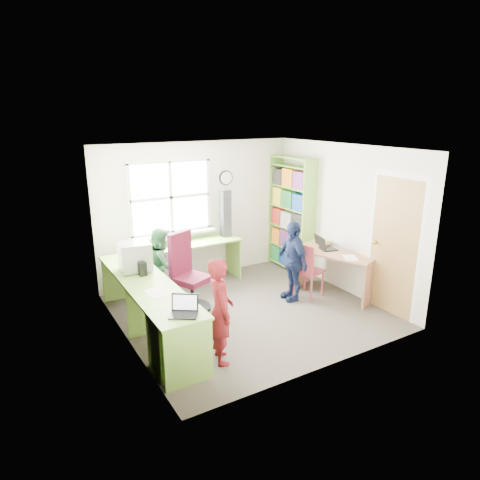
{
  "coord_description": "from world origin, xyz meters",
  "views": [
    {
      "loc": [
        -3.07,
        -4.96,
        2.86
      ],
      "look_at": [
        0.0,
        0.25,
        1.05
      ],
      "focal_mm": 32.0,
      "sensor_mm": 36.0,
      "label": 1
    }
  ],
  "objects_px": {
    "potted_plant": "(166,238)",
    "person_red": "(220,311)",
    "cd_tower": "(225,213)",
    "person_green": "(162,265)",
    "wooden_chair": "(306,269)",
    "swivel_chair": "(187,277)",
    "laptop_right": "(324,246)",
    "crt_monitor": "(135,256)",
    "right_desk": "(335,264)",
    "bookshelf": "(291,217)",
    "person_navy": "(293,261)",
    "l_desk": "(172,310)",
    "laptop_left": "(184,310)"
  },
  "relations": [
    {
      "from": "bookshelf",
      "to": "person_green",
      "type": "relative_size",
      "value": 1.77
    },
    {
      "from": "wooden_chair",
      "to": "person_green",
      "type": "relative_size",
      "value": 0.76
    },
    {
      "from": "potted_plant",
      "to": "person_green",
      "type": "bearing_deg",
      "value": -119.54
    },
    {
      "from": "bookshelf",
      "to": "wooden_chair",
      "type": "xyz_separation_m",
      "value": [
        -0.59,
        -1.21,
        -0.51
      ]
    },
    {
      "from": "swivel_chair",
      "to": "wooden_chair",
      "type": "height_order",
      "value": "swivel_chair"
    },
    {
      "from": "cd_tower",
      "to": "potted_plant",
      "type": "height_order",
      "value": "cd_tower"
    },
    {
      "from": "swivel_chair",
      "to": "potted_plant",
      "type": "distance_m",
      "value": 0.93
    },
    {
      "from": "l_desk",
      "to": "bookshelf",
      "type": "bearing_deg",
      "value": 26.43
    },
    {
      "from": "bookshelf",
      "to": "person_navy",
      "type": "xyz_separation_m",
      "value": [
        -0.82,
        -1.14,
        -0.37
      ]
    },
    {
      "from": "l_desk",
      "to": "laptop_right",
      "type": "xyz_separation_m",
      "value": [
        2.79,
        0.35,
        0.32
      ]
    },
    {
      "from": "swivel_chair",
      "to": "person_green",
      "type": "bearing_deg",
      "value": 92.66
    },
    {
      "from": "swivel_chair",
      "to": "wooden_chair",
      "type": "bearing_deg",
      "value": -42.31
    },
    {
      "from": "l_desk",
      "to": "right_desk",
      "type": "bearing_deg",
      "value": 2.36
    },
    {
      "from": "right_desk",
      "to": "crt_monitor",
      "type": "relative_size",
      "value": 3.11
    },
    {
      "from": "laptop_right",
      "to": "swivel_chair",
      "type": "bearing_deg",
      "value": 89.54
    },
    {
      "from": "wooden_chair",
      "to": "potted_plant",
      "type": "relative_size",
      "value": 3.0
    },
    {
      "from": "crt_monitor",
      "to": "person_green",
      "type": "bearing_deg",
      "value": 43.79
    },
    {
      "from": "bookshelf",
      "to": "crt_monitor",
      "type": "relative_size",
      "value": 4.74
    },
    {
      "from": "bookshelf",
      "to": "wooden_chair",
      "type": "relative_size",
      "value": 2.32
    },
    {
      "from": "wooden_chair",
      "to": "crt_monitor",
      "type": "xyz_separation_m",
      "value": [
        -2.55,
        0.6,
        0.47
      ]
    },
    {
      "from": "crt_monitor",
      "to": "person_green",
      "type": "height_order",
      "value": "person_green"
    },
    {
      "from": "swivel_chair",
      "to": "cd_tower",
      "type": "bearing_deg",
      "value": 14.13
    },
    {
      "from": "right_desk",
      "to": "swivel_chair",
      "type": "distance_m",
      "value": 2.37
    },
    {
      "from": "person_red",
      "to": "person_green",
      "type": "relative_size",
      "value": 1.09
    },
    {
      "from": "crt_monitor",
      "to": "potted_plant",
      "type": "relative_size",
      "value": 1.47
    },
    {
      "from": "laptop_right",
      "to": "person_red",
      "type": "height_order",
      "value": "person_red"
    },
    {
      "from": "crt_monitor",
      "to": "person_red",
      "type": "distance_m",
      "value": 1.64
    },
    {
      "from": "right_desk",
      "to": "person_navy",
      "type": "xyz_separation_m",
      "value": [
        -0.69,
        0.21,
        0.11
      ]
    },
    {
      "from": "cd_tower",
      "to": "potted_plant",
      "type": "distance_m",
      "value": 1.18
    },
    {
      "from": "l_desk",
      "to": "laptop_left",
      "type": "bearing_deg",
      "value": -100.72
    },
    {
      "from": "swivel_chair",
      "to": "cd_tower",
      "type": "xyz_separation_m",
      "value": [
        1.14,
        0.9,
        0.66
      ]
    },
    {
      "from": "cd_tower",
      "to": "person_green",
      "type": "distance_m",
      "value": 1.55
    },
    {
      "from": "laptop_left",
      "to": "bookshelf",
      "type": "bearing_deg",
      "value": 68.55
    },
    {
      "from": "bookshelf",
      "to": "person_red",
      "type": "distance_m",
      "value": 3.4
    },
    {
      "from": "right_desk",
      "to": "wooden_chair",
      "type": "xyz_separation_m",
      "value": [
        -0.47,
        0.14,
        -0.03
      ]
    },
    {
      "from": "bookshelf",
      "to": "wooden_chair",
      "type": "distance_m",
      "value": 1.45
    },
    {
      "from": "cd_tower",
      "to": "person_green",
      "type": "relative_size",
      "value": 0.7
    },
    {
      "from": "crt_monitor",
      "to": "person_navy",
      "type": "xyz_separation_m",
      "value": [
        2.32,
        -0.53,
        -0.32
      ]
    },
    {
      "from": "swivel_chair",
      "to": "wooden_chair",
      "type": "xyz_separation_m",
      "value": [
        1.79,
        -0.59,
        -0.02
      ]
    },
    {
      "from": "person_green",
      "to": "crt_monitor",
      "type": "bearing_deg",
      "value": 153.66
    },
    {
      "from": "swivel_chair",
      "to": "laptop_right",
      "type": "height_order",
      "value": "swivel_chair"
    },
    {
      "from": "potted_plant",
      "to": "person_red",
      "type": "height_order",
      "value": "person_red"
    },
    {
      "from": "crt_monitor",
      "to": "bookshelf",
      "type": "bearing_deg",
      "value": 16.15
    },
    {
      "from": "swivel_chair",
      "to": "potted_plant",
      "type": "height_order",
      "value": "swivel_chair"
    },
    {
      "from": "l_desk",
      "to": "potted_plant",
      "type": "bearing_deg",
      "value": 71.08
    },
    {
      "from": "cd_tower",
      "to": "person_navy",
      "type": "relative_size",
      "value": 0.65
    },
    {
      "from": "person_navy",
      "to": "person_red",
      "type": "bearing_deg",
      "value": -54.81
    },
    {
      "from": "wooden_chair",
      "to": "crt_monitor",
      "type": "distance_m",
      "value": 2.66
    },
    {
      "from": "right_desk",
      "to": "laptop_right",
      "type": "xyz_separation_m",
      "value": [
        -0.04,
        0.23,
        0.25
      ]
    },
    {
      "from": "cd_tower",
      "to": "person_navy",
      "type": "bearing_deg",
      "value": -74.35
    }
  ]
}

